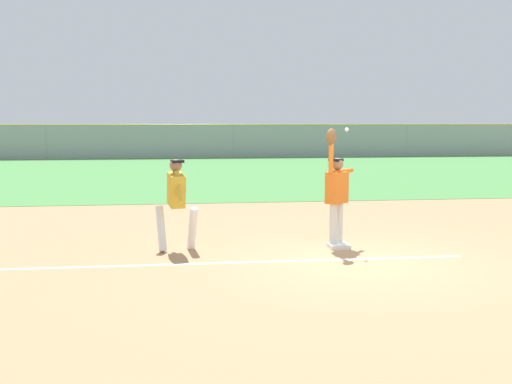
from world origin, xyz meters
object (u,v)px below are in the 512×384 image
fielder (336,189)px  parked_car_red (131,145)px  runner (176,198)px  parked_car_white (324,144)px  parked_car_green (261,144)px  baseball (347,130)px  parked_car_blue (198,145)px  first_base (339,246)px

fielder → parked_car_red: 31.24m
runner → parked_car_white: size_ratio=0.38×
parked_car_red → parked_car_green: same height
baseball → parked_car_white: baseball is taller
parked_car_red → parked_car_blue: (4.69, -0.57, 0.00)m
first_base → parked_car_white: bearing=77.1°
baseball → runner: bearing=-179.8°
baseball → fielder: bearing=-174.7°
parked_car_red → parked_car_green: bearing=-9.5°
fielder → runner: size_ratio=1.33×
runner → parked_car_red: (-3.79, 30.47, -0.32)m
parked_car_blue → parked_car_white: 9.02m
parked_car_blue → parked_car_green: bearing=-6.1°
parked_car_blue → parked_car_green: 4.43m
parked_car_white → baseball: bearing=-108.2°
runner → parked_car_white: 31.30m
parked_car_blue → parked_car_white: size_ratio=0.99×
runner → parked_car_red: size_ratio=0.38×
fielder → parked_car_blue: size_ratio=0.50×
baseball → parked_car_white: 30.47m
parked_car_blue → parked_car_green: size_ratio=1.00×
fielder → parked_car_blue: 29.99m
baseball → parked_car_blue: size_ratio=0.02×
parked_car_red → parked_car_blue: size_ratio=1.00×
runner → parked_car_green: 30.23m
runner → parked_car_blue: (0.90, 29.90, -0.32)m
baseball → parked_car_green: (2.11, 29.75, -1.58)m
first_base → parked_car_white: (6.85, 29.82, 0.63)m
runner → parked_car_white: runner is taller
parked_car_red → parked_car_green: size_ratio=1.01×
first_base → parked_car_blue: 30.12m
parked_car_blue → parked_car_green: same height
parked_car_green → parked_car_red: bearing=171.7°
runner → first_base: bearing=-16.0°
parked_car_red → parked_car_blue: bearing=-12.0°
parked_car_blue → parked_car_red: bearing=168.8°
runner → fielder: bearing=-13.7°
first_base → parked_car_green: size_ratio=0.08×
parked_car_white → parked_car_red: bearing=171.2°
first_base → parked_car_red: 31.37m
parked_car_blue → runner: bearing=-96.0°
runner → parked_car_green: runner is taller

